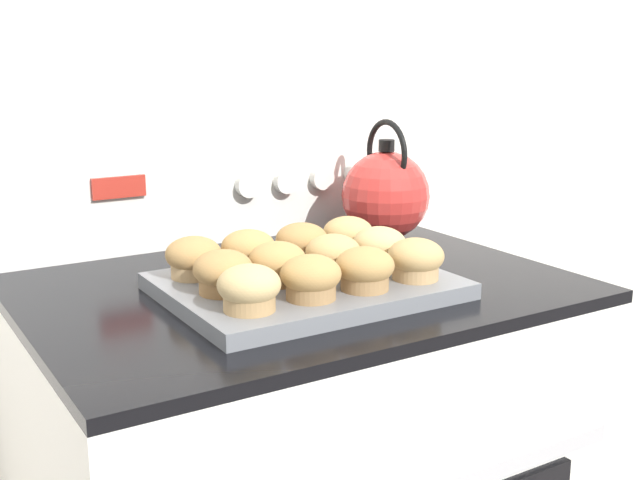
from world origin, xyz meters
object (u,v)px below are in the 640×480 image
(muffin_r0_c1, at_px, (311,278))
(muffin_r1_c3, at_px, (379,247))
(muffin_r1_c1, at_px, (278,263))
(muffin_pan, at_px, (306,286))
(muffin_r0_c3, at_px, (416,259))
(muffin_r2_c2, at_px, (302,242))
(tea_kettle, at_px, (385,193))
(muffin_r2_c0, at_px, (194,258))
(muffin_r0_c0, at_px, (249,289))
(muffin_r0_c2, at_px, (365,269))
(muffin_r2_c1, at_px, (248,250))
(muffin_r2_c3, at_px, (348,235))
(muffin_r1_c2, at_px, (333,255))
(muffin_r1_c0, at_px, (223,272))

(muffin_r0_c1, height_order, muffin_r1_c3, same)
(muffin_r1_c1, distance_m, muffin_r1_c3, 0.17)
(muffin_r1_c1, height_order, muffin_r1_c3, same)
(muffin_pan, height_order, muffin_r0_c3, muffin_r0_c3)
(muffin_r0_c3, relative_size, muffin_r2_c2, 1.00)
(muffin_r1_c3, bearing_deg, muffin_r2_c2, 135.36)
(muffin_r1_c3, distance_m, tea_kettle, 0.26)
(muffin_r2_c0, bearing_deg, muffin_r0_c0, -89.93)
(muffin_pan, relative_size, tea_kettle, 1.79)
(muffin_r0_c2, distance_m, muffin_r2_c2, 0.17)
(muffin_r2_c0, relative_size, muffin_r2_c1, 1.00)
(muffin_r0_c2, height_order, muffin_r1_c3, same)
(muffin_r0_c3, height_order, tea_kettle, tea_kettle)
(muffin_pan, height_order, muffin_r2_c3, muffin_r2_c3)
(muffin_r0_c0, relative_size, muffin_r1_c3, 1.00)
(muffin_r1_c2, bearing_deg, muffin_r0_c0, -154.64)
(muffin_r0_c3, distance_m, muffin_r1_c3, 0.08)
(muffin_pan, height_order, tea_kettle, tea_kettle)
(muffin_r1_c1, bearing_deg, muffin_r2_c0, 134.43)
(muffin_r1_c2, height_order, muffin_r2_c1, same)
(muffin_r0_c3, relative_size, muffin_r2_c3, 1.00)
(muffin_r0_c3, distance_m, muffin_r1_c0, 0.26)
(muffin_r0_c3, xyz_separation_m, muffin_r2_c3, (0.00, 0.17, 0.00))
(muffin_pan, height_order, muffin_r1_c3, muffin_r1_c3)
(muffin_r0_c2, xyz_separation_m, muffin_r1_c0, (-0.16, 0.08, 0.00))
(muffin_r0_c3, xyz_separation_m, muffin_r2_c2, (-0.08, 0.16, 0.00))
(muffin_r0_c3, distance_m, muffin_r2_c0, 0.30)
(muffin_r2_c0, bearing_deg, muffin_r2_c1, -1.02)
(muffin_r1_c2, bearing_deg, muffin_r2_c1, 135.32)
(muffin_r1_c0, height_order, muffin_r1_c3, same)
(muffin_r0_c1, relative_size, tea_kettle, 0.37)
(muffin_r2_c0, bearing_deg, muffin_r1_c2, -27.36)
(muffin_r1_c3, xyz_separation_m, tea_kettle, (0.16, 0.21, 0.03))
(muffin_r0_c3, bearing_deg, tea_kettle, 61.24)
(tea_kettle, bearing_deg, muffin_r1_c2, -138.88)
(muffin_r0_c3, bearing_deg, muffin_r0_c0, -179.49)
(muffin_r1_c3, distance_m, muffin_r2_c0, 0.27)
(muffin_r0_c0, bearing_deg, muffin_r1_c3, 18.77)
(muffin_r0_c0, height_order, muffin_r1_c3, same)
(muffin_r0_c1, relative_size, muffin_r2_c1, 1.00)
(muffin_r1_c0, bearing_deg, muffin_r0_c0, -92.35)
(muffin_r0_c2, relative_size, muffin_r1_c1, 1.00)
(muffin_r0_c2, height_order, muffin_r2_c0, same)
(muffin_r0_c2, xyz_separation_m, tea_kettle, (0.25, 0.29, 0.03))
(muffin_pan, bearing_deg, muffin_r2_c0, 146.19)
(muffin_r2_c2, xyz_separation_m, tea_kettle, (0.24, 0.12, 0.03))
(muffin_r1_c0, distance_m, muffin_r1_c2, 0.17)
(muffin_r1_c1, relative_size, muffin_r1_c2, 1.00)
(muffin_r0_c2, height_order, muffin_r2_c1, same)
(muffin_r0_c3, distance_m, muffin_r2_c1, 0.24)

